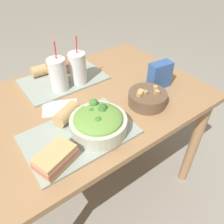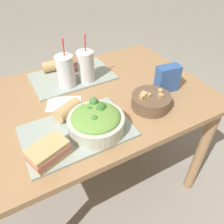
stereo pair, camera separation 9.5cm
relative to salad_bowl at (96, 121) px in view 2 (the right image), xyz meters
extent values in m
plane|color=gray|center=(0.04, 0.24, -0.81)|extent=(12.00, 12.00, 0.00)
cube|color=#A37A51|center=(0.04, 0.24, -0.07)|extent=(1.29, 0.83, 0.03)
cylinder|color=#A37A51|center=(0.63, -0.12, -0.45)|extent=(0.06, 0.06, 0.72)
cylinder|color=#A37A51|center=(0.63, 0.59, -0.45)|extent=(0.06, 0.06, 0.72)
cube|color=#99A89E|center=(-0.07, 0.03, -0.05)|extent=(0.45, 0.29, 0.01)
cube|color=#99A89E|center=(0.07, 0.46, -0.05)|extent=(0.45, 0.29, 0.01)
cylinder|color=beige|center=(0.00, 0.00, -0.01)|extent=(0.23, 0.23, 0.07)
ellipsoid|color=#6B9E42|center=(0.00, 0.00, 0.02)|extent=(0.20, 0.20, 0.05)
sphere|color=#38702D|center=(0.03, 0.01, 0.04)|extent=(0.03, 0.03, 0.03)
sphere|color=#38702D|center=(0.03, 0.01, 0.04)|extent=(0.03, 0.03, 0.03)
sphere|color=#427F38|center=(0.02, 0.07, 0.04)|extent=(0.04, 0.04, 0.04)
sphere|color=#427F38|center=(-0.02, -0.03, 0.04)|extent=(0.03, 0.03, 0.03)
sphere|color=#38702D|center=(0.04, 0.02, 0.04)|extent=(0.04, 0.04, 0.04)
sphere|color=#38702D|center=(-0.01, 0.04, 0.04)|extent=(0.02, 0.02, 0.02)
cube|color=beige|center=(0.01, -0.03, 0.03)|extent=(0.03, 0.05, 0.01)
cube|color=beige|center=(0.00, 0.06, 0.03)|extent=(0.04, 0.06, 0.01)
cube|color=beige|center=(-0.03, 0.02, 0.03)|extent=(0.04, 0.04, 0.01)
cylinder|color=brown|center=(0.30, 0.03, -0.03)|extent=(0.18, 0.18, 0.06)
cylinder|color=#4C2814|center=(0.30, 0.03, 0.00)|extent=(0.17, 0.17, 0.01)
cube|color=tan|center=(0.25, 0.03, 0.01)|extent=(0.03, 0.03, 0.02)
cube|color=tan|center=(0.26, 0.04, 0.01)|extent=(0.03, 0.03, 0.03)
cube|color=tan|center=(0.35, 0.03, 0.01)|extent=(0.02, 0.02, 0.02)
cube|color=tan|center=(0.33, 0.00, 0.01)|extent=(0.03, 0.03, 0.02)
cube|color=tan|center=(0.28, 0.03, 0.01)|extent=(0.02, 0.02, 0.02)
cube|color=tan|center=(-0.21, -0.05, -0.04)|extent=(0.16, 0.13, 0.02)
cube|color=#C1706B|center=(-0.21, -0.05, -0.02)|extent=(0.17, 0.13, 0.02)
cube|color=tan|center=(-0.21, -0.05, 0.01)|extent=(0.16, 0.13, 0.02)
cylinder|color=tan|center=(-0.07, 0.14, -0.02)|extent=(0.14, 0.11, 0.06)
cylinder|color=beige|center=(-0.02, 0.17, -0.02)|extent=(0.03, 0.05, 0.06)
cube|color=olive|center=(0.09, 0.52, -0.04)|extent=(0.15, 0.11, 0.02)
cube|color=#C1706B|center=(0.09, 0.52, -0.02)|extent=(0.16, 0.11, 0.02)
cube|color=olive|center=(0.09, 0.52, 0.01)|extent=(0.15, 0.11, 0.02)
cylinder|color=tan|center=(0.00, 0.57, -0.02)|extent=(0.12, 0.07, 0.06)
cylinder|color=beige|center=(0.05, 0.57, -0.02)|extent=(0.01, 0.06, 0.06)
cylinder|color=silver|center=(0.01, 0.38, 0.03)|extent=(0.09, 0.09, 0.16)
cylinder|color=black|center=(0.01, 0.38, 0.02)|extent=(0.08, 0.08, 0.13)
cylinder|color=white|center=(0.01, 0.38, 0.12)|extent=(0.09, 0.09, 0.01)
cylinder|color=red|center=(0.02, 0.38, 0.16)|extent=(0.01, 0.02, 0.10)
cylinder|color=silver|center=(0.12, 0.38, 0.03)|extent=(0.09, 0.09, 0.16)
cylinder|color=maroon|center=(0.12, 0.38, 0.02)|extent=(0.08, 0.08, 0.13)
cylinder|color=white|center=(0.12, 0.38, 0.11)|extent=(0.09, 0.09, 0.01)
cylinder|color=red|center=(0.13, 0.38, 0.16)|extent=(0.01, 0.02, 0.10)
cube|color=#335BA3|center=(0.46, 0.10, 0.01)|extent=(0.13, 0.08, 0.14)
cube|color=silver|center=(-0.06, 0.25, -0.06)|extent=(0.20, 0.18, 0.00)
camera|label=1|loc=(-0.34, -0.55, 0.60)|focal=35.00mm
camera|label=2|loc=(-0.26, -0.60, 0.60)|focal=35.00mm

